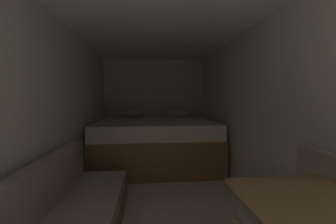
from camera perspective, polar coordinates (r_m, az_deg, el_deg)
name	(u,v)px	position (r m, az deg, el deg)	size (l,w,h in m)	color
ground_plane	(162,209)	(2.60, -1.59, -24.67)	(7.02, 7.02, 0.00)	beige
wall_back	(154,106)	(4.82, -3.76, 1.49)	(2.31, 0.05, 2.09)	silver
wall_left	(53,117)	(2.48, -28.60, -1.10)	(0.05, 5.02, 2.09)	silver
wall_right	(261,115)	(2.62, 23.75, -0.72)	(0.05, 5.02, 2.09)	silver
ceiling_slab	(162,14)	(2.45, -1.69, 24.84)	(2.31, 5.02, 0.05)	white
bed	(156,142)	(3.97, -3.27, -8.07)	(2.09, 1.73, 1.00)	olive
dinette_table	(317,220)	(1.39, 35.10, -22.62)	(0.70, 0.65, 0.73)	#9E7247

